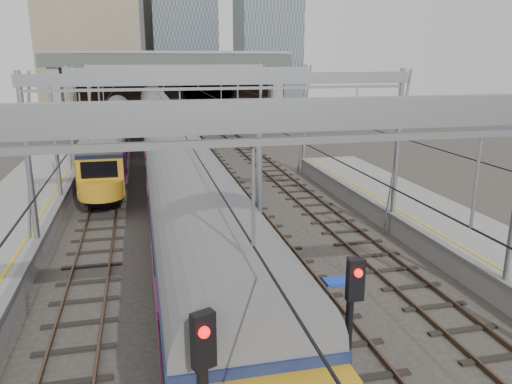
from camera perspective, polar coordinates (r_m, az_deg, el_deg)
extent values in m
plane|color=#38332D|center=(16.24, 2.04, -16.29)|extent=(160.00, 160.00, 0.00)
cube|color=slate|center=(18.08, -26.59, -10.79)|extent=(0.35, 55.00, 0.12)
cube|color=#4C3828|center=(29.74, -18.39, -2.06)|extent=(0.08, 80.00, 0.16)
cube|color=#4C3828|center=(29.63, -15.62, -1.91)|extent=(0.08, 80.00, 0.16)
cube|color=black|center=(29.70, -16.99, -2.12)|extent=(2.40, 80.00, 0.14)
cube|color=#4C3828|center=(29.60, -10.67, -1.62)|extent=(0.08, 80.00, 0.16)
cube|color=#4C3828|center=(29.68, -7.89, -1.45)|extent=(0.08, 80.00, 0.16)
cube|color=black|center=(29.65, -9.27, -1.67)|extent=(2.40, 80.00, 0.14)
cube|color=#4C3828|center=(29.99, -3.02, -1.15)|extent=(0.08, 80.00, 0.16)
cube|color=#4C3828|center=(30.26, -0.34, -0.98)|extent=(0.08, 80.00, 0.16)
cube|color=black|center=(30.14, -1.67, -1.20)|extent=(2.40, 80.00, 0.14)
cube|color=#4C3828|center=(30.90, 4.30, -0.68)|extent=(0.08, 80.00, 0.16)
cube|color=#4C3828|center=(31.35, 6.81, -0.52)|extent=(0.08, 80.00, 0.16)
cube|color=black|center=(31.14, 5.56, -0.73)|extent=(2.40, 80.00, 0.14)
cube|color=gray|center=(8.28, 13.47, 8.81)|extent=(16.80, 0.28, 0.50)
cylinder|color=gray|center=(22.30, -24.49, 2.19)|extent=(0.24, 0.24, 8.00)
cylinder|color=gray|center=(24.85, 15.78, 4.18)|extent=(0.24, 0.24, 8.00)
cube|color=gray|center=(21.71, -3.38, 12.79)|extent=(16.80, 0.28, 0.50)
cylinder|color=gray|center=(35.94, -20.33, 7.02)|extent=(0.24, 0.24, 8.00)
cylinder|color=gray|center=(37.58, 5.53, 8.18)|extent=(0.24, 0.24, 8.00)
cube|color=gray|center=(35.58, -7.32, 13.57)|extent=(16.80, 0.28, 0.50)
cylinder|color=gray|center=(49.78, -18.44, 9.16)|extent=(0.24, 0.24, 8.00)
cylinder|color=gray|center=(50.98, 0.49, 10.04)|extent=(0.24, 0.24, 8.00)
cube|color=gray|center=(49.52, -9.05, 13.89)|extent=(16.80, 0.28, 0.50)
cylinder|color=gray|center=(61.71, -17.50, 10.23)|extent=(0.24, 0.24, 8.00)
cylinder|color=gray|center=(62.67, -2.12, 10.97)|extent=(0.24, 0.24, 8.00)
cube|color=gray|center=(61.49, -9.91, 14.04)|extent=(16.80, 0.28, 0.50)
cube|color=black|center=(28.63, -17.84, 8.43)|extent=(0.03, 80.00, 0.03)
cube|color=black|center=(28.58, -9.74, 8.92)|extent=(0.03, 80.00, 0.03)
cube|color=black|center=(29.09, -1.75, 9.23)|extent=(0.03, 80.00, 0.03)
cube|color=black|center=(30.12, 5.83, 9.36)|extent=(0.03, 80.00, 0.03)
cube|color=black|center=(65.74, -8.23, 11.45)|extent=(26.00, 2.00, 9.00)
cube|color=black|center=(65.20, -5.42, 9.83)|extent=(6.50, 0.10, 5.20)
cylinder|color=black|center=(65.02, -5.48, 12.12)|extent=(6.50, 0.10, 6.50)
cube|color=black|center=(65.06, -18.73, 8.13)|extent=(6.00, 1.50, 3.00)
cube|color=gray|center=(60.19, -21.77, 9.86)|extent=(1.20, 2.50, 8.20)
cube|color=gray|center=(61.69, 2.24, 10.99)|extent=(1.20, 2.50, 8.20)
cube|color=#4E5850|center=(59.49, -9.82, 14.60)|extent=(28.00, 3.00, 1.40)
cube|color=gray|center=(59.50, -9.86, 15.46)|extent=(28.00, 3.00, 0.30)
cube|color=tan|center=(79.67, -18.33, 16.16)|extent=(14.00, 12.00, 22.00)
cube|color=#4C5660|center=(86.05, -8.37, 19.93)|extent=(10.00, 10.00, 32.00)
cube|color=gray|center=(93.40, -12.44, 15.05)|extent=(18.00, 14.00, 18.00)
cube|color=black|center=(42.88, -10.59, 3.91)|extent=(2.40, 71.12, 0.70)
cube|color=#141C47|center=(42.55, -10.72, 6.57)|extent=(3.06, 71.12, 2.73)
cylinder|color=slate|center=(42.38, -10.81, 8.40)|extent=(3.00, 70.62, 3.00)
cube|color=black|center=(42.49, -10.75, 7.15)|extent=(3.08, 69.92, 0.82)
cube|color=#D1417E|center=(42.67, -10.67, 5.55)|extent=(3.08, 70.12, 0.13)
cube|color=black|center=(43.64, -15.90, 3.78)|extent=(2.01, 29.70, 0.70)
cube|color=#141C47|center=(43.35, -16.07, 6.10)|extent=(2.56, 29.70, 2.29)
cylinder|color=slate|center=(43.19, -16.18, 7.60)|extent=(2.51, 29.20, 2.51)
cube|color=black|center=(43.29, -16.10, 6.58)|extent=(2.58, 28.50, 0.69)
cube|color=#D1417E|center=(43.44, -16.01, 5.27)|extent=(2.58, 28.70, 0.11)
cube|color=gold|center=(28.64, -17.37, 1.44)|extent=(2.51, 0.60, 2.09)
cube|color=black|center=(28.36, -17.48, 2.46)|extent=(1.92, 0.08, 0.92)
cube|color=black|center=(7.62, -6.04, -16.50)|extent=(0.39, 0.30, 0.89)
sphere|color=red|center=(7.41, -5.96, -15.66)|extent=(0.18, 0.18, 0.18)
cylinder|color=black|center=(11.11, 10.34, -18.85)|extent=(0.15, 0.15, 4.58)
cube|color=black|center=(9.99, 11.29, -9.80)|extent=(0.33, 0.18, 0.86)
sphere|color=red|center=(9.82, 11.63, -9.07)|extent=(0.17, 0.17, 0.17)
cube|color=blue|center=(23.88, -4.55, -5.57)|extent=(1.04, 0.82, 0.11)
cube|color=blue|center=(19.93, 9.21, -10.05)|extent=(0.98, 0.70, 0.11)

